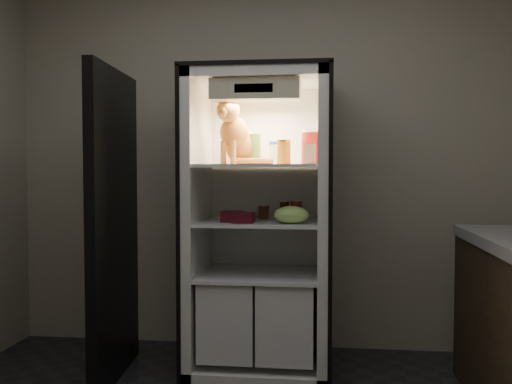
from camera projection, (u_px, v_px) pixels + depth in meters
The scene contains 16 objects.
room_shell at pixel (220, 78), 2.22m from camera, with size 3.60×3.60×3.60m.
refrigerator at pixel (261, 243), 3.62m from camera, with size 0.90×0.72×1.88m.
fridge_door at pixel (114, 227), 3.40m from camera, with size 0.13×0.87×1.85m.
tabby_cat at pixel (239, 138), 3.58m from camera, with size 0.37×0.43×0.44m.
parmesan_shaker at pixel (255, 149), 3.55m from camera, with size 0.07×0.07×0.19m.
mayo_tub at pixel (277, 153), 3.62m from camera, with size 0.10×0.10×0.14m.
salsa_jar at pixel (284, 152), 3.48m from camera, with size 0.08×0.08×0.15m.
pepper_jar at pixel (311, 147), 3.56m from camera, with size 0.13×0.13×0.21m.
cream_carton at pixel (310, 154), 3.34m from camera, with size 0.07×0.07×0.12m, color white.
soda_can_a at pixel (285, 210), 3.67m from camera, with size 0.06×0.06×0.11m.
soda_can_b at pixel (297, 211), 3.57m from camera, with size 0.06×0.06×0.11m.
soda_can_c at pixel (296, 211), 3.45m from camera, with size 0.07×0.07×0.13m.
condiment_jar at pixel (264, 212), 3.63m from camera, with size 0.07×0.07×0.09m.
grape_bag at pixel (291, 215), 3.35m from camera, with size 0.21×0.15×0.10m, color #9DD362.
berry_box_left at pixel (232, 216), 3.46m from camera, with size 0.13×0.13×0.06m, color #4B0C16.
berry_box_right at pixel (243, 218), 3.39m from camera, with size 0.12×0.12×0.06m, color #4B0C16.
Camera 1 is at (0.41, -2.20, 1.28)m, focal length 40.00 mm.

